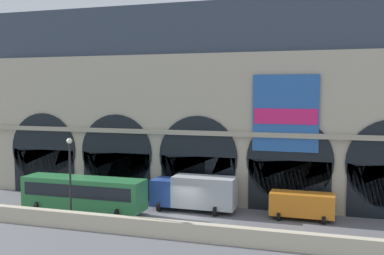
{
  "coord_description": "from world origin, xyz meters",
  "views": [
    {
      "loc": [
        12.11,
        -35.12,
        10.56
      ],
      "look_at": [
        -0.56,
        5.0,
        7.21
      ],
      "focal_mm": 42.73,
      "sensor_mm": 36.0,
      "label": 1
    }
  ],
  "objects_px": {
    "box_truck_center": "(195,192)",
    "van_mideast": "(302,204)",
    "bus_midwest": "(84,193)",
    "street_lamp_quayside": "(70,170)"
  },
  "relations": [
    {
      "from": "bus_midwest",
      "to": "van_mideast",
      "type": "height_order",
      "value": "bus_midwest"
    },
    {
      "from": "bus_midwest",
      "to": "street_lamp_quayside",
      "type": "bearing_deg",
      "value": -75.94
    },
    {
      "from": "box_truck_center",
      "to": "street_lamp_quayside",
      "type": "distance_m",
      "value": 10.99
    },
    {
      "from": "bus_midwest",
      "to": "box_truck_center",
      "type": "bearing_deg",
      "value": 21.56
    },
    {
      "from": "street_lamp_quayside",
      "to": "bus_midwest",
      "type": "bearing_deg",
      "value": 104.06
    },
    {
      "from": "bus_midwest",
      "to": "van_mideast",
      "type": "distance_m",
      "value": 18.57
    },
    {
      "from": "box_truck_center",
      "to": "bus_midwest",
      "type": "bearing_deg",
      "value": -158.44
    },
    {
      "from": "box_truck_center",
      "to": "van_mideast",
      "type": "xyz_separation_m",
      "value": [
        9.21,
        0.18,
        -0.45
      ]
    },
    {
      "from": "van_mideast",
      "to": "street_lamp_quayside",
      "type": "relative_size",
      "value": 0.75
    },
    {
      "from": "box_truck_center",
      "to": "van_mideast",
      "type": "bearing_deg",
      "value": 1.09
    }
  ]
}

